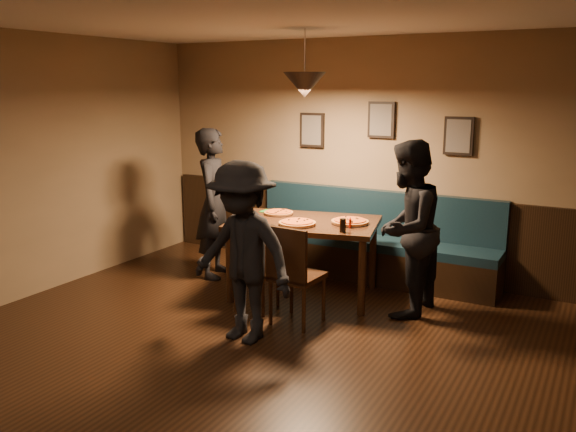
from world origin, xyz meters
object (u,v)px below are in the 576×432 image
object	(u,v)px
diner_right	(407,229)
tabasco_bottle	(350,223)
dining_table	(304,258)
booth_bench	(369,237)
chair_near_right	(297,274)
diner_left	(215,204)
diner_front	(242,253)
soda_glass	(343,225)
chair_near_left	(256,270)

from	to	relation	value
diner_right	tabasco_bottle	size ratio (longest dim) A/B	15.14
dining_table	tabasco_bottle	distance (m)	0.74
booth_bench	dining_table	distance (m)	0.98
booth_bench	chair_near_right	xyz separation A→B (m)	(-0.10, -1.61, -0.01)
booth_bench	diner_left	xyz separation A→B (m)	(-1.64, -0.79, 0.38)
booth_bench	diner_front	size ratio (longest dim) A/B	1.85
diner_left	soda_glass	bearing A→B (deg)	-118.20
tabasco_bottle	diner_left	bearing A→B (deg)	174.62
chair_near_right	diner_right	xyz separation A→B (m)	(0.82, 0.74, 0.38)
dining_table	tabasco_bottle	bearing A→B (deg)	-20.94
booth_bench	tabasco_bottle	bearing A→B (deg)	-80.86
chair_near_right	diner_right	bearing A→B (deg)	45.86
dining_table	booth_bench	bearing A→B (deg)	51.62
chair_near_left	soda_glass	size ratio (longest dim) A/B	6.15
chair_near_right	tabasco_bottle	distance (m)	0.80
chair_near_right	tabasco_bottle	bearing A→B (deg)	72.21
diner_left	tabasco_bottle	distance (m)	1.80
chair_near_left	soda_glass	bearing A→B (deg)	21.20
diner_right	tabasco_bottle	xyz separation A→B (m)	(-0.56, -0.09, 0.02)
tabasco_bottle	diner_right	bearing A→B (deg)	9.15
booth_bench	soda_glass	world-z (taller)	booth_bench
chair_near_left	soda_glass	world-z (taller)	soda_glass
dining_table	diner_left	bearing A→B (deg)	161.96
diner_left	diner_right	distance (m)	2.36
dining_table	tabasco_bottle	xyz separation A→B (m)	(0.56, -0.07, 0.47)
diner_front	tabasco_bottle	xyz separation A→B (m)	(0.50, 1.22, 0.08)
chair_near_right	soda_glass	world-z (taller)	chair_near_right
booth_bench	dining_table	world-z (taller)	booth_bench
chair_near_left	diner_left	world-z (taller)	diner_left
diner_left	diner_right	world-z (taller)	diner_left
diner_front	soda_glass	size ratio (longest dim) A/B	11.83
booth_bench	dining_table	xyz separation A→B (m)	(-0.41, -0.89, -0.08)
chair_near_left	soda_glass	xyz separation A→B (m)	(0.79, 0.35, 0.48)
chair_near_left	diner_front	bearing A→B (deg)	-70.23
diner_left	diner_right	bearing A→B (deg)	-108.95
tabasco_bottle	dining_table	bearing A→B (deg)	172.64
diner_left	chair_near_left	bearing A→B (deg)	-142.03
booth_bench	chair_near_right	world-z (taller)	booth_bench
chair_near_right	diner_left	bearing A→B (deg)	156.02
booth_bench	tabasco_bottle	size ratio (longest dim) A/B	26.09
dining_table	tabasco_bottle	world-z (taller)	tabasco_bottle
diner_front	tabasco_bottle	size ratio (longest dim) A/B	14.09
diner_right	chair_near_left	bearing A→B (deg)	-61.06
dining_table	chair_near_right	distance (m)	0.78
tabasco_bottle	diner_front	bearing A→B (deg)	-112.22
chair_near_right	tabasco_bottle	world-z (taller)	chair_near_right
diner_front	chair_near_left	bearing A→B (deg)	119.47
diner_left	dining_table	bearing A→B (deg)	-111.51
dining_table	diner_front	world-z (taller)	diner_front
chair_near_left	booth_bench	bearing A→B (deg)	64.22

